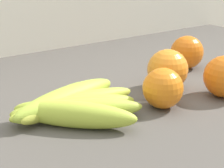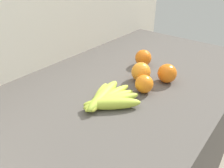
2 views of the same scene
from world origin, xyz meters
name	(u,v)px [view 1 (image 1 of 2)]	position (x,y,z in m)	size (l,w,h in m)	color
wall_back	(24,133)	(0.00, 0.40, 0.65)	(1.97, 0.06, 1.30)	silver
banana_bunch	(72,106)	(-0.07, -0.04, 0.92)	(0.22, 0.20, 0.04)	#B5CA3F
orange_back_left	(168,70)	(0.14, -0.04, 0.94)	(0.08, 0.08, 0.08)	orange
orange_far_right	(187,52)	(0.28, 0.03, 0.94)	(0.08, 0.08, 0.08)	orange
orange_back_right	(163,88)	(0.08, -0.10, 0.94)	(0.07, 0.07, 0.07)	orange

